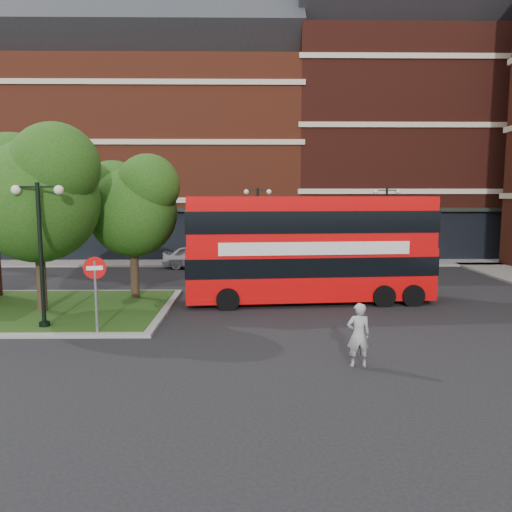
{
  "coord_description": "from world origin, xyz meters",
  "views": [
    {
      "loc": [
        1.49,
        -16.45,
        4.62
      ],
      "look_at": [
        1.77,
        4.57,
        2.0
      ],
      "focal_mm": 35.0,
      "sensor_mm": 36.0,
      "label": 1
    }
  ],
  "objects_px": {
    "bus": "(309,242)",
    "car_silver": "(197,257)",
    "woman": "(359,335)",
    "car_white": "(375,254)"
  },
  "relations": [
    {
      "from": "car_silver",
      "to": "car_white",
      "type": "relative_size",
      "value": 1.03
    },
    {
      "from": "bus",
      "to": "woman",
      "type": "distance_m",
      "value": 8.24
    },
    {
      "from": "car_silver",
      "to": "car_white",
      "type": "height_order",
      "value": "car_silver"
    },
    {
      "from": "bus",
      "to": "woman",
      "type": "bearing_deg",
      "value": -92.2
    },
    {
      "from": "bus",
      "to": "woman",
      "type": "relative_size",
      "value": 6.05
    },
    {
      "from": "bus",
      "to": "car_white",
      "type": "height_order",
      "value": "bus"
    },
    {
      "from": "car_white",
      "to": "car_silver",
      "type": "bearing_deg",
      "value": 94.06
    },
    {
      "from": "woman",
      "to": "car_white",
      "type": "height_order",
      "value": "woman"
    },
    {
      "from": "bus",
      "to": "car_silver",
      "type": "bearing_deg",
      "value": 115.52
    },
    {
      "from": "woman",
      "to": "car_silver",
      "type": "distance_m",
      "value": 19.04
    }
  ]
}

